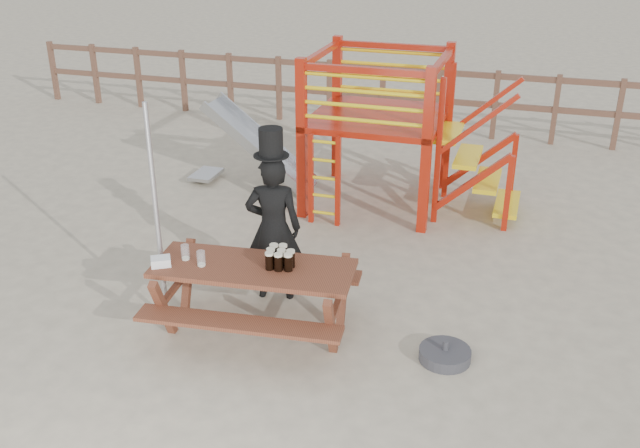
{
  "coord_description": "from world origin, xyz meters",
  "views": [
    {
      "loc": [
        2.25,
        -5.42,
        3.86
      ],
      "look_at": [
        0.28,
        0.8,
        0.87
      ],
      "focal_mm": 40.0,
      "sensor_mm": 36.0,
      "label": 1
    }
  ],
  "objects": [
    {
      "name": "ground",
      "position": [
        0.0,
        0.0,
        0.0
      ],
      "size": [
        60.0,
        60.0,
        0.0
      ],
      "primitive_type": "plane",
      "color": "#BCAF92",
      "rests_on": "ground"
    },
    {
      "name": "back_fence",
      "position": [
        0.0,
        7.0,
        0.74
      ],
      "size": [
        15.09,
        0.09,
        1.2
      ],
      "color": "brown",
      "rests_on": "ground"
    },
    {
      "name": "stout_pints",
      "position": [
        0.11,
        0.08,
        0.82
      ],
      "size": [
        0.28,
        0.27,
        0.17
      ],
      "color": "black",
      "rests_on": "picnic_table"
    },
    {
      "name": "playground_fort",
      "position": [
        0.12,
        3.58,
        1.07
      ],
      "size": [
        4.71,
        1.84,
        2.1
      ],
      "color": "#A81C0B",
      "rests_on": "ground"
    },
    {
      "name": "parasol_base",
      "position": [
        1.7,
        0.1,
        0.06
      ],
      "size": [
        0.48,
        0.48,
        0.2
      ],
      "color": "#36363B",
      "rests_on": "ground"
    },
    {
      "name": "man_with_hat",
      "position": [
        -0.2,
        0.73,
        0.83
      ],
      "size": [
        0.65,
        0.51,
        1.85
      ],
      "rotation": [
        0.0,
        0.0,
        3.39
      ],
      "color": "black",
      "rests_on": "ground"
    },
    {
      "name": "paper_bag",
      "position": [
        -0.95,
        -0.24,
        0.77
      ],
      "size": [
        0.23,
        0.21,
        0.08
      ],
      "primitive_type": "cube",
      "rotation": [
        0.0,
        0.0,
        0.55
      ],
      "color": "white",
      "rests_on": "picnic_table"
    },
    {
      "name": "metal_pole",
      "position": [
        -1.06,
        -0.06,
        1.12
      ],
      "size": [
        0.05,
        0.05,
        2.24
      ],
      "primitive_type": "cylinder",
      "color": "#B2B2B7",
      "rests_on": "ground"
    },
    {
      "name": "empty_glasses",
      "position": [
        -0.69,
        -0.1,
        0.8
      ],
      "size": [
        0.28,
        0.15,
        0.15
      ],
      "color": "silver",
      "rests_on": "picnic_table"
    },
    {
      "name": "picnic_table",
      "position": [
        -0.13,
        0.0,
        0.46
      ],
      "size": [
        2.01,
        1.49,
        0.73
      ],
      "rotation": [
        0.0,
        0.0,
        0.1
      ],
      "color": "brown",
      "rests_on": "ground"
    }
  ]
}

